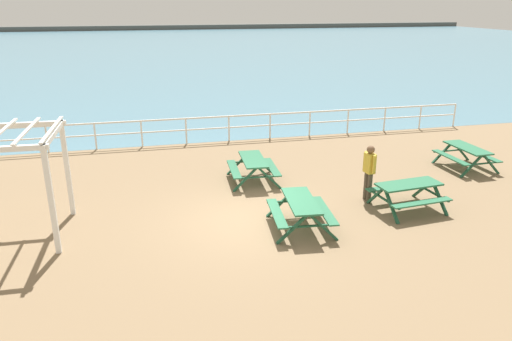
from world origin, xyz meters
TOP-DOWN VIEW (x-y plane):
  - ground_plane at (0.00, 0.00)m, footprint 30.00×24.00m
  - sea_band at (0.00, 52.75)m, footprint 142.00×90.00m
  - distant_shoreline at (0.00, 95.75)m, footprint 142.00×6.00m
  - seaward_railing at (0.00, 7.75)m, footprint 23.07×0.07m
  - picnic_table_near_left at (0.78, 2.86)m, footprint 1.64×1.89m
  - picnic_table_near_right at (8.27, 2.39)m, footprint 1.59×1.84m
  - picnic_table_far_left at (4.46, -0.31)m, footprint 1.94×1.69m
  - picnic_table_far_right at (1.20, -0.74)m, footprint 1.70×1.94m
  - visitor at (3.68, 0.57)m, footprint 0.26×0.53m
  - lattice_pergola at (-5.74, 0.47)m, footprint 2.51×2.63m

SIDE VIEW (x-z plane):
  - ground_plane at x=0.00m, z-range -0.20..0.00m
  - sea_band at x=0.00m, z-range 0.00..0.00m
  - distant_shoreline at x=0.00m, z-range -0.90..0.90m
  - picnic_table_near_left at x=0.78m, z-range 0.19..0.98m
  - picnic_table_near_right at x=8.27m, z-range 0.19..0.98m
  - picnic_table_far_left at x=4.46m, z-range 0.19..0.98m
  - picnic_table_far_right at x=1.20m, z-range 0.19..0.98m
  - seaward_railing at x=0.00m, z-range 0.20..1.28m
  - visitor at x=3.68m, z-range 0.12..1.78m
  - lattice_pergola at x=-5.74m, z-range 0.65..3.35m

